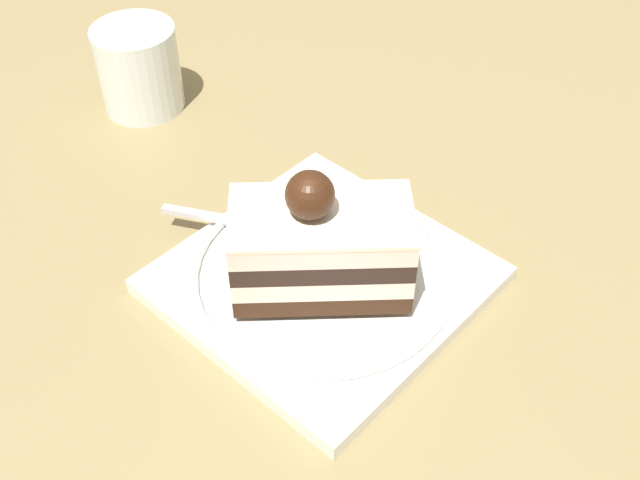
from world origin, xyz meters
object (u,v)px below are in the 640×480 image
(dessert_plate, at_px, (320,280))
(fork, at_px, (236,221))
(cake_slice, at_px, (321,245))
(drink_glass_far, at_px, (140,73))

(dessert_plate, relative_size, fork, 1.98)
(dessert_plate, height_order, cake_slice, cake_slice)
(dessert_plate, distance_m, cake_slice, 0.05)
(fork, relative_size, drink_glass_far, 1.29)
(dessert_plate, relative_size, drink_glass_far, 2.55)
(cake_slice, bearing_deg, drink_glass_far, 77.00)
(dessert_plate, distance_m, drink_glass_far, 0.28)
(cake_slice, height_order, fork, cake_slice)
(fork, bearing_deg, drink_glass_far, 71.61)
(cake_slice, height_order, drink_glass_far, cake_slice)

